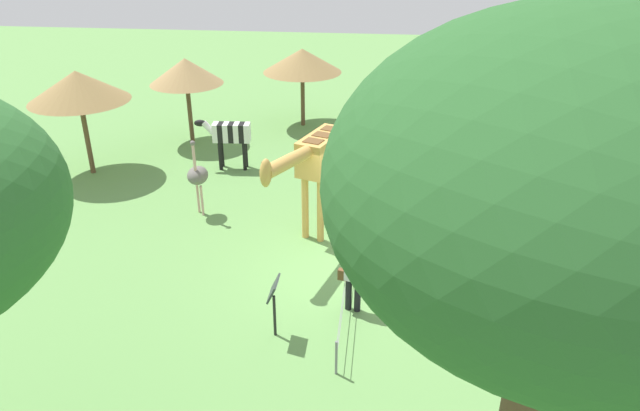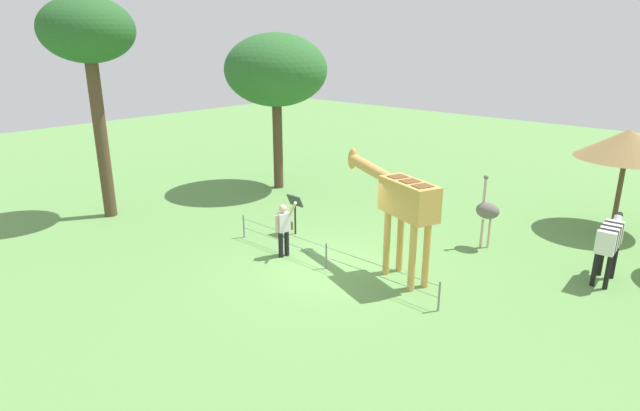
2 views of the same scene
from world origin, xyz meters
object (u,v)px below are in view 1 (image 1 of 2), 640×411
object	(u,v)px
shade_hut_near	(186,71)
tree_northeast	(573,214)
shade_hut_far	(302,61)
info_sign	(274,296)
zebra	(230,135)
shade_hut_aside	(78,86)
ostrich	(198,176)
visitor	(353,274)
giraffe	(317,161)

from	to	relation	value
shade_hut_near	tree_northeast	size ratio (longest dim) A/B	0.42
shade_hut_far	info_sign	xyz separation A→B (m)	(13.02, 1.21, -1.61)
zebra	info_sign	size ratio (longest dim) A/B	1.38
info_sign	shade_hut_aside	bearing A→B (deg)	-135.51
ostrich	shade_hut_far	xyz separation A→B (m)	(-7.96, 1.83, 1.38)
visitor	shade_hut_far	world-z (taller)	shade_hut_far
visitor	shade_hut_aside	distance (m)	11.20
giraffe	shade_hut_aside	size ratio (longest dim) A/B	1.10
visitor	shade_hut_aside	size ratio (longest dim) A/B	0.52
tree_northeast	ostrich	bearing A→B (deg)	-151.38
giraffe	shade_hut_far	size ratio (longest dim) A/B	1.23
shade_hut_near	ostrich	bearing A→B (deg)	19.44
shade_hut_near	info_sign	size ratio (longest dim) A/B	2.33
shade_hut_near	shade_hut_aside	world-z (taller)	shade_hut_aside
shade_hut_aside	info_sign	xyz separation A→B (m)	(7.54, 7.41, -1.92)
zebra	shade_hut_far	size ratio (longest dim) A/B	0.60
ostrich	tree_northeast	distance (m)	13.80
visitor	info_sign	size ratio (longest dim) A/B	1.33
ostrich	zebra	bearing A→B (deg)	178.98
shade_hut_far	shade_hut_aside	world-z (taller)	shade_hut_aside
zebra	shade_hut_aside	bearing A→B (deg)	-78.94
shade_hut_near	zebra	bearing A→B (deg)	41.44
shade_hut_near	shade_hut_aside	bearing A→B (deg)	-36.42
visitor	ostrich	distance (m)	6.08
zebra	shade_hut_far	bearing A→B (deg)	159.06
zebra	tree_northeast	world-z (taller)	tree_northeast
giraffe	shade_hut_near	bearing A→B (deg)	-140.35
giraffe	shade_hut_far	bearing A→B (deg)	-169.85
shade_hut_far	info_sign	world-z (taller)	shade_hut_far
giraffe	info_sign	size ratio (longest dim) A/B	2.80
giraffe	visitor	size ratio (longest dim) A/B	2.11
shade_hut_far	tree_northeast	bearing A→B (deg)	12.70
ostrich	info_sign	world-z (taller)	ostrich
shade_hut_aside	tree_northeast	size ratio (longest dim) A/B	0.45
zebra	ostrich	size ratio (longest dim) A/B	0.81
giraffe	visitor	bearing A→B (deg)	19.65
zebra	giraffe	bearing A→B (deg)	38.60
zebra	tree_northeast	xyz separation A→B (m)	(14.63, 6.10, 4.99)
visitor	shade_hut_near	bearing A→B (deg)	-146.02
zebra	shade_hut_near	bearing A→B (deg)	-138.56
visitor	shade_hut_near	size ratio (longest dim) A/B	0.57
shade_hut_near	shade_hut_aside	xyz separation A→B (m)	(3.20, -2.36, 0.26)
shade_hut_near	shade_hut_aside	size ratio (longest dim) A/B	0.92
ostrich	shade_hut_aside	world-z (taller)	shade_hut_aside
info_sign	shade_hut_far	bearing A→B (deg)	-174.68
giraffe	info_sign	world-z (taller)	giraffe
shade_hut_far	shade_hut_aside	xyz separation A→B (m)	(5.48, -6.19, 0.31)
giraffe	tree_northeast	size ratio (longest dim) A/B	0.50
zebra	visitor	bearing A→B (deg)	31.29
shade_hut_aside	info_sign	world-z (taller)	shade_hut_aside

